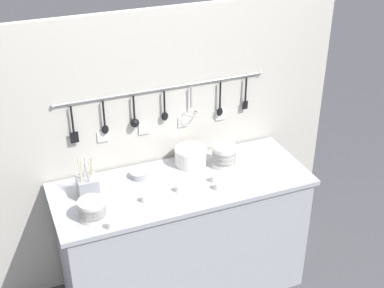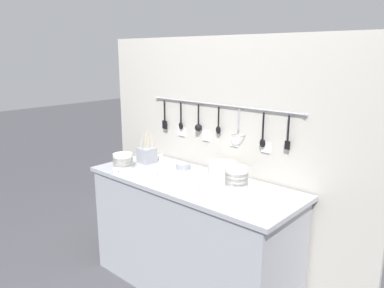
% 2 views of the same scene
% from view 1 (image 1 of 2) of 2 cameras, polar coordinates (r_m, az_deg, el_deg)
% --- Properties ---
extents(ground_plane, '(20.00, 20.00, 0.00)m').
position_cam_1_polar(ground_plane, '(3.81, -0.93, -14.83)').
color(ground_plane, '#424247').
extents(counter, '(1.59, 0.61, 0.85)m').
position_cam_1_polar(counter, '(3.52, -0.98, -9.87)').
color(counter, '#9EA0A8').
rests_on(counter, ground).
extents(back_wall, '(2.39, 0.11, 1.84)m').
position_cam_1_polar(back_wall, '(3.51, -3.07, -0.28)').
color(back_wall, '#BCB7AD').
rests_on(back_wall, ground).
extents(bowl_stack_short_front, '(0.15, 0.15, 0.14)m').
position_cam_1_polar(bowl_stack_short_front, '(3.41, 3.44, -1.25)').
color(bowl_stack_short_front, silver).
rests_on(bowl_stack_short_front, counter).
extents(bowl_stack_nested_right, '(0.15, 0.15, 0.11)m').
position_cam_1_polar(bowl_stack_nested_right, '(3.00, -10.63, -6.88)').
color(bowl_stack_nested_right, silver).
rests_on(bowl_stack_nested_right, counter).
extents(plate_stack, '(0.21, 0.21, 0.11)m').
position_cam_1_polar(plate_stack, '(3.43, -0.13, -1.31)').
color(plate_stack, silver).
rests_on(plate_stack, counter).
extents(steel_mixing_bowl, '(0.11, 0.11, 0.04)m').
position_cam_1_polar(steel_mixing_bowl, '(3.33, -5.71, -3.25)').
color(steel_mixing_bowl, '#93969E').
rests_on(steel_mixing_bowl, counter).
extents(cutlery_caddy, '(0.12, 0.12, 0.26)m').
position_cam_1_polar(cutlery_caddy, '(3.18, -11.05, -4.48)').
color(cutlery_caddy, '#93969E').
rests_on(cutlery_caddy, counter).
extents(cup_beside_plates, '(0.04, 0.04, 0.04)m').
position_cam_1_polar(cup_beside_plates, '(3.11, -5.08, -5.83)').
color(cup_beside_plates, silver).
rests_on(cup_beside_plates, counter).
extents(cup_edge_far, '(0.04, 0.04, 0.04)m').
position_cam_1_polar(cup_edge_far, '(3.18, -1.45, -4.75)').
color(cup_edge_far, silver).
rests_on(cup_edge_far, counter).
extents(cup_mid_row, '(0.04, 0.04, 0.04)m').
position_cam_1_polar(cup_mid_row, '(3.32, -11.34, -3.77)').
color(cup_mid_row, silver).
rests_on(cup_mid_row, counter).
extents(cup_back_left, '(0.04, 0.04, 0.04)m').
position_cam_1_polar(cup_back_left, '(3.27, 2.34, -3.70)').
color(cup_back_left, silver).
rests_on(cup_back_left, counter).
extents(cup_edge_near, '(0.04, 0.04, 0.04)m').
position_cam_1_polar(cup_edge_near, '(3.20, 2.74, -4.51)').
color(cup_edge_near, silver).
rests_on(cup_edge_near, counter).
extents(cup_back_right, '(0.04, 0.04, 0.04)m').
position_cam_1_polar(cup_back_right, '(2.93, -8.73, -8.51)').
color(cup_back_right, silver).
rests_on(cup_back_right, counter).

